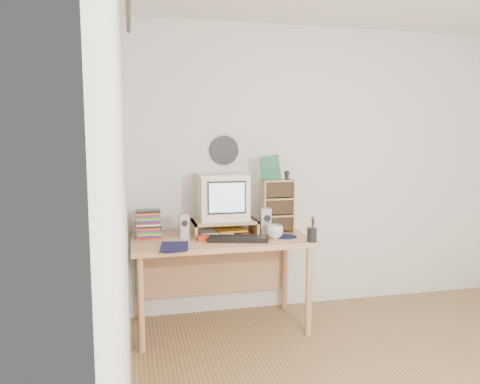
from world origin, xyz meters
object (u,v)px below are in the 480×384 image
dvd_stack (148,221)px  crt_monitor (223,197)px  mug (275,232)px  desk (219,252)px  cd_rack (277,206)px  keyboard (238,239)px  diary (161,245)px

dvd_stack → crt_monitor: bearing=2.8°
crt_monitor → mug: size_ratio=2.95×
desk → mug: 0.49m
cd_rack → dvd_stack: bearing=178.4°
desk → mug: (0.41, -0.19, 0.19)m
desk → dvd_stack: size_ratio=5.23×
desk → keyboard: size_ratio=3.03×
crt_monitor → cd_rack: 0.46m
dvd_stack → diary: bearing=-79.2°
keyboard → crt_monitor: bearing=115.7°
dvd_stack → diary: 0.40m
dvd_stack → mug: bearing=-14.3°
desk → cd_rack: bearing=4.6°
dvd_stack → keyboard: bearing=-21.5°
desk → diary: 0.61m
cd_rack → desk: bearing=-176.1°
desk → keyboard: keyboard is taller
cd_rack → diary: bearing=-160.6°
crt_monitor → dvd_stack: bearing=-176.3°
keyboard → mug: (0.30, 0.02, 0.04)m
desk → mug: size_ratio=10.44×
keyboard → cd_rack: bearing=46.7°
cd_rack → diary: (-0.99, -0.36, -0.20)m
keyboard → diary: diary is taller
crt_monitor → diary: crt_monitor is taller
crt_monitor → desk: bearing=-119.5°
mug → diary: (-0.90, -0.13, -0.03)m
crt_monitor → mug: crt_monitor is taller
keyboard → mug: 0.30m
keyboard → diary: 0.61m
crt_monitor → mug: (0.36, -0.28, -0.25)m
desk → mug: bearing=-24.9°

